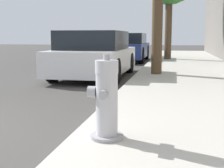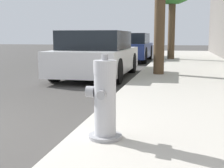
% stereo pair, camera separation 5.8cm
% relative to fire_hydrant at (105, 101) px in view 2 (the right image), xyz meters
% --- Properties ---
extents(fire_hydrant, '(0.35, 0.35, 0.83)m').
position_rel_fire_hydrant_xyz_m(fire_hydrant, '(0.00, 0.00, 0.00)').
color(fire_hydrant, '#97979C').
rests_on(fire_hydrant, sidewalk_slab).
extents(parked_car_near, '(1.81, 3.98, 1.30)m').
position_rel_fire_hydrant_xyz_m(parked_car_near, '(-1.58, 5.68, 0.11)').
color(parked_car_near, silver).
rests_on(parked_car_near, ground_plane).
extents(parked_car_mid, '(1.71, 4.00, 1.30)m').
position_rel_fire_hydrant_xyz_m(parked_car_mid, '(-1.52, 11.64, 0.12)').
color(parked_car_mid, navy).
rests_on(parked_car_mid, ground_plane).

